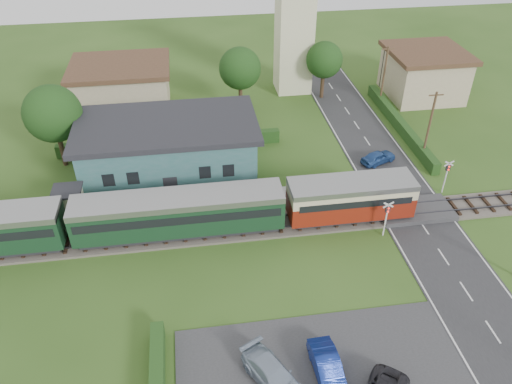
{
  "coord_description": "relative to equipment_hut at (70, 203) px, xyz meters",
  "views": [
    {
      "loc": [
        -7.92,
        -28.56,
        25.73
      ],
      "look_at": [
        -3.07,
        4.0,
        2.07
      ],
      "focal_mm": 35.0,
      "sensor_mm": 36.0,
      "label": 1
    }
  ],
  "objects": [
    {
      "name": "ground",
      "position": [
        18.0,
        -5.2,
        -1.75
      ],
      "size": [
        120.0,
        120.0,
        0.0
      ],
      "primitive_type": "plane",
      "color": "#2D4C19"
    },
    {
      "name": "railway_track",
      "position": [
        18.0,
        -3.2,
        -1.64
      ],
      "size": [
        76.0,
        3.2,
        0.49
      ],
      "color": "#4C443D",
      "rests_on": "ground"
    },
    {
      "name": "road",
      "position": [
        28.0,
        -5.2,
        -1.72
      ],
      "size": [
        6.0,
        70.0,
        0.05
      ],
      "primitive_type": "cube",
      "color": "#28282B",
      "rests_on": "ground"
    },
    {
      "name": "car_park",
      "position": [
        16.5,
        -17.2,
        -1.71
      ],
      "size": [
        17.0,
        9.0,
        0.08
      ],
      "primitive_type": "cube",
      "color": "#333335",
      "rests_on": "ground"
    },
    {
      "name": "crossing_deck",
      "position": [
        28.0,
        -3.2,
        -1.52
      ],
      "size": [
        6.2,
        3.4,
        0.45
      ],
      "primitive_type": "cube",
      "color": "#333335",
      "rests_on": "ground"
    },
    {
      "name": "platform",
      "position": [
        8.0,
        0.0,
        -1.52
      ],
      "size": [
        30.0,
        3.0,
        0.45
      ],
      "primitive_type": "cube",
      "color": "gray",
      "rests_on": "ground"
    },
    {
      "name": "equipment_hut",
      "position": [
        0.0,
        0.0,
        0.0
      ],
      "size": [
        2.3,
        2.3,
        2.55
      ],
      "color": "beige",
      "rests_on": "platform"
    },
    {
      "name": "station_building",
      "position": [
        8.0,
        5.79,
        0.95
      ],
      "size": [
        16.0,
        9.0,
        5.3
      ],
      "color": "#2D6562",
      "rests_on": "ground"
    },
    {
      "name": "train",
      "position": [
        5.49,
        -3.2,
        0.43
      ],
      "size": [
        43.2,
        2.9,
        3.4
      ],
      "color": "#232328",
      "rests_on": "ground"
    },
    {
      "name": "church_tower",
      "position": [
        23.0,
        22.8,
        8.48
      ],
      "size": [
        6.0,
        6.0,
        17.6
      ],
      "color": "beige",
      "rests_on": "ground"
    },
    {
      "name": "house_west",
      "position": [
        3.0,
        19.8,
        1.04
      ],
      "size": [
        10.8,
        8.8,
        5.5
      ],
      "color": "tan",
      "rests_on": "ground"
    },
    {
      "name": "house_east",
      "position": [
        38.0,
        18.8,
        1.05
      ],
      "size": [
        8.8,
        8.8,
        5.5
      ],
      "color": "tan",
      "rests_on": "ground"
    },
    {
      "name": "hedge_roadside",
      "position": [
        32.2,
        10.8,
        -1.15
      ],
      "size": [
        0.8,
        18.0,
        1.2
      ],
      "primitive_type": "cube",
      "color": "#193814",
      "rests_on": "ground"
    },
    {
      "name": "hedge_station",
      "position": [
        8.0,
        10.3,
        -1.1
      ],
      "size": [
        22.0,
        0.8,
        1.3
      ],
      "primitive_type": "cube",
      "color": "#193814",
      "rests_on": "ground"
    },
    {
      "name": "tree_a",
      "position": [
        -2.0,
        8.8,
        3.63
      ],
      "size": [
        5.2,
        5.2,
        8.0
      ],
      "color": "#332316",
      "rests_on": "ground"
    },
    {
      "name": "tree_b",
      "position": [
        16.0,
        17.8,
        3.27
      ],
      "size": [
        4.6,
        4.6,
        7.34
      ],
      "color": "#332316",
      "rests_on": "ground"
    },
    {
      "name": "tree_c",
      "position": [
        26.0,
        19.8,
        2.91
      ],
      "size": [
        4.2,
        4.2,
        6.78
      ],
      "color": "#332316",
      "rests_on": "ground"
    },
    {
      "name": "utility_pole_c",
      "position": [
        32.2,
        4.8,
        1.88
      ],
      "size": [
        1.4,
        0.22,
        7.0
      ],
      "color": "#473321",
      "rests_on": "ground"
    },
    {
      "name": "utility_pole_d",
      "position": [
        32.2,
        16.8,
        1.88
      ],
      "size": [
        1.4,
        0.22,
        7.0
      ],
      "color": "#473321",
      "rests_on": "ground"
    },
    {
      "name": "crossing_signal_near",
      "position": [
        24.4,
        -5.61,
        0.39
      ],
      "size": [
        0.84,
        0.28,
        3.28
      ],
      "color": "silver",
      "rests_on": "ground"
    },
    {
      "name": "crossing_signal_far",
      "position": [
        31.6,
        -0.81,
        0.39
      ],
      "size": [
        0.84,
        0.28,
        3.28
      ],
      "color": "silver",
      "rests_on": "ground"
    },
    {
      "name": "streetlamp_west",
      "position": [
        -4.0,
        14.8,
        1.29
      ],
      "size": [
        0.3,
        0.3,
        5.15
      ],
      "color": "#3F3F47",
      "rests_on": "ground"
    },
    {
      "name": "streetlamp_east",
      "position": [
        34.0,
        21.8,
        1.29
      ],
      "size": [
        0.3,
        0.3,
        5.15
      ],
      "color": "#3F3F47",
      "rests_on": "ground"
    },
    {
      "name": "car_on_road",
      "position": [
        27.64,
        4.7,
        -1.09
      ],
      "size": [
        3.82,
        2.7,
        1.21
      ],
      "primitive_type": "imported",
      "rotation": [
        0.0,
        0.0,
        1.97
      ],
      "color": "#264A8C",
      "rests_on": "road"
    },
    {
      "name": "car_park_blue",
      "position": [
        16.72,
        -17.19,
        -0.99
      ],
      "size": [
        1.59,
        4.14,
        1.35
      ],
      "primitive_type": "imported",
      "rotation": [
        0.0,
        0.0,
        0.04
      ],
      "color": "navy",
      "rests_on": "car_park"
    },
    {
      "name": "car_park_silver",
      "position": [
        13.53,
        -17.17,
        -1.0
      ],
      "size": [
        3.78,
        4.93,
        1.33
      ],
      "primitive_type": "imported",
      "rotation": [
        0.0,
        0.0,
        0.48
      ],
      "color": "#99A8BC",
      "rests_on": "car_park"
    },
    {
      "name": "pedestrian_near",
      "position": [
        15.28,
        -0.45,
        -0.49
      ],
      "size": [
        0.69,
        0.57,
        1.62
      ],
      "primitive_type": "imported",
      "rotation": [
        0.0,
        0.0,
        2.79
      ],
      "color": "gray",
      "rests_on": "platform"
    },
    {
      "name": "pedestrian_far",
      "position": [
        3.58,
        -0.12,
        -0.48
      ],
      "size": [
        0.81,
        0.93,
        1.63
      ],
      "primitive_type": "imported",
      "rotation": [
        0.0,
        0.0,
        1.85
      ],
      "color": "gray",
      "rests_on": "platform"
    }
  ]
}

